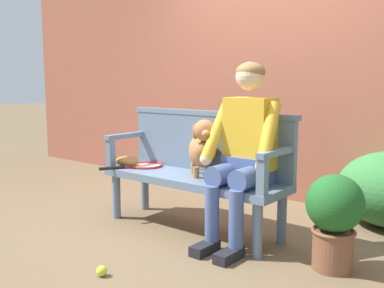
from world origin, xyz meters
name	(u,v)px	position (x,y,z in m)	size (l,w,h in m)	color
ground_plane	(192,229)	(0.00, 0.00, 0.00)	(40.00, 40.00, 0.00)	brown
brick_garden_fence	(282,77)	(0.00, 1.45, 1.22)	(8.00, 0.30, 2.45)	#9E5642
garden_bench	(192,183)	(0.00, 0.00, 0.38)	(1.56, 0.47, 0.44)	slate
bench_backrest	(208,141)	(0.00, 0.20, 0.70)	(1.60, 0.06, 0.50)	slate
bench_armrest_left_end	(120,143)	(-0.74, -0.08, 0.64)	(0.06, 0.47, 0.28)	slate
bench_armrest_right_end	(271,163)	(0.74, -0.08, 0.64)	(0.06, 0.47, 0.28)	slate
person_seated	(244,147)	(0.48, -0.01, 0.72)	(0.56, 0.63, 1.31)	black
dog_on_bench	(203,148)	(0.08, 0.03, 0.67)	(0.40, 0.40, 0.45)	#AD7042
tennis_racket	(143,166)	(-0.56, 0.01, 0.45)	(0.38, 0.58, 0.03)	red
baseball_glove	(127,161)	(-0.68, -0.06, 0.49)	(0.22, 0.17, 0.09)	#9E6B2D
tennis_ball	(102,271)	(0.12, -1.02, 0.03)	(0.07, 0.07, 0.07)	#CCDB33
potted_plant	(334,216)	(1.16, -0.03, 0.35)	(0.36, 0.36, 0.61)	brown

